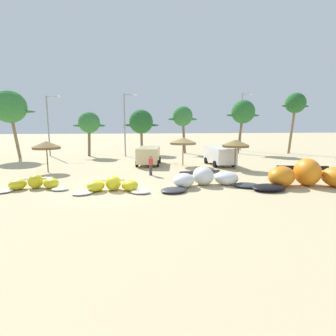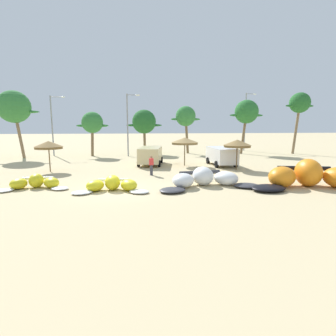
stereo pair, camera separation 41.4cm
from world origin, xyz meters
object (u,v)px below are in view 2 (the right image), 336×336
at_px(parked_van, 221,155).
at_px(lamppost_east_center, 129,121).
at_px(kite_left, 35,183).
at_px(palm_right_of_gap, 246,112).
at_px(beach_umbrella_near_palms, 185,141).
at_px(kite_right_of_center, 311,177).
at_px(palm_right, 300,104).
at_px(parked_car_second, 151,154).
at_px(person_near_kites, 151,165).
at_px(kite_left_of_center, 112,185).
at_px(kite_center, 205,179).
at_px(palm_left_of_gap, 92,123).
at_px(beach_umbrella_outermost, 237,143).
at_px(lamppost_east, 246,119).
at_px(beach_umbrella_middle, 49,145).
at_px(palm_center_right, 186,117).
at_px(palm_center_left, 144,122).
at_px(lamppost_west_center, 53,122).
at_px(palm_left, 14,107).

height_order(parked_van, lamppost_east_center, lamppost_east_center).
bearing_deg(kite_left, palm_right_of_gap, 39.83).
bearing_deg(beach_umbrella_near_palms, kite_right_of_center, -60.39).
relative_size(beach_umbrella_near_palms, palm_right, 0.33).
xyz_separation_m(parked_car_second, person_near_kites, (-0.41, -6.09, -0.27)).
bearing_deg(lamppost_east_center, palm_right_of_gap, 3.51).
bearing_deg(kite_right_of_center, kite_left_of_center, 176.00).
relative_size(kite_left_of_center, kite_right_of_center, 0.58).
distance_m(kite_center, parked_car_second, 11.06).
bearing_deg(kite_center, person_near_kites, 125.52).
height_order(parked_car_second, lamppost_east_center, lamppost_east_center).
distance_m(parked_car_second, palm_left_of_gap, 12.18).
distance_m(beach_umbrella_outermost, lamppost_east, 20.66).
height_order(kite_right_of_center, person_near_kites, kite_right_of_center).
bearing_deg(lamppost_east_center, palm_right, -0.04).
distance_m(kite_center, palm_right_of_gap, 23.92).
relative_size(kite_right_of_center, lamppost_east_center, 1.03).
distance_m(kite_right_of_center, parked_car_second, 15.45).
relative_size(beach_umbrella_middle, palm_center_right, 0.39).
height_order(palm_center_left, lamppost_east, lamppost_east).
bearing_deg(person_near_kites, kite_right_of_center, -30.50).
bearing_deg(beach_umbrella_middle, lamppost_west_center, 102.85).
relative_size(kite_center, person_near_kites, 4.41).
height_order(beach_umbrella_outermost, lamppost_west_center, lamppost_west_center).
bearing_deg(palm_left, kite_right_of_center, -38.08).
xyz_separation_m(beach_umbrella_near_palms, lamppost_east, (13.24, 15.03, 2.66)).
xyz_separation_m(palm_left, lamppost_west_center, (3.96, 2.21, -1.77)).
height_order(kite_left_of_center, beach_umbrella_near_palms, beach_umbrella_near_palms).
bearing_deg(beach_umbrella_outermost, parked_car_second, 150.17).
bearing_deg(kite_left, person_near_kites, 24.73).
bearing_deg(kite_left, palm_left, 113.89).
height_order(parked_car_second, lamppost_west_center, lamppost_west_center).
bearing_deg(palm_left, palm_right, 0.04).
height_order(beach_umbrella_near_palms, palm_center_left, palm_center_left).
bearing_deg(palm_center_left, palm_right, -8.27).
distance_m(beach_umbrella_outermost, lamppost_west_center, 25.07).
height_order(person_near_kites, palm_left_of_gap, palm_left_of_gap).
bearing_deg(kite_right_of_center, beach_umbrella_middle, 154.57).
bearing_deg(palm_center_left, kite_left_of_center, -98.17).
bearing_deg(parked_van, beach_umbrella_outermost, -80.53).
relative_size(parked_car_second, lamppost_west_center, 0.62).
xyz_separation_m(kite_right_of_center, parked_car_second, (-9.68, 12.04, 0.38)).
bearing_deg(parked_car_second, kite_right_of_center, -51.18).
bearing_deg(palm_left, parked_car_second, -27.05).
xyz_separation_m(beach_umbrella_middle, beach_umbrella_near_palms, (12.69, 1.99, 0.15)).
height_order(kite_left, beach_umbrella_middle, beach_umbrella_middle).
relative_size(kite_right_of_center, palm_left, 1.01).
distance_m(beach_umbrella_near_palms, lamppost_west_center, 19.68).
bearing_deg(beach_umbrella_near_palms, lamppost_east_center, 121.06).
xyz_separation_m(kite_center, parked_car_second, (-2.86, 10.67, 0.60)).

